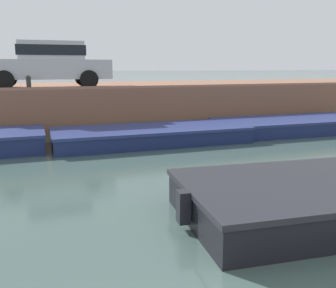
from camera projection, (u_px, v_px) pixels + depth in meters
The scene contains 7 objects.
ground_plane at pixel (141, 186), 7.04m from camera, with size 400.00×400.00×0.00m, color #384C47.
far_quay_wall at pixel (82, 104), 15.01m from camera, with size 60.00×6.00×1.50m, color brown.
far_wall_coping at pixel (91, 88), 12.19m from camera, with size 60.00×0.24×0.08m, color #9F6C52.
boat_moored_central_navy at pixel (161, 135), 11.11m from camera, with size 6.82×2.15×0.47m.
boat_moored_east_navy at pixel (292, 125), 12.84m from camera, with size 6.94×2.27×0.47m.
car_left_inner_silver at pixel (48, 63), 12.75m from camera, with size 4.21×1.99×1.54m.
mooring_bollard_mid at pixel (29, 82), 11.64m from camera, with size 0.15×0.15×0.44m.
Camera 1 is at (-1.78, -0.70, 2.21)m, focal length 40.00 mm.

